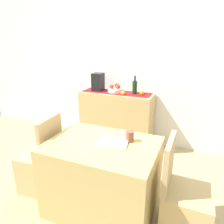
% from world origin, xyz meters
% --- Properties ---
extents(ground_plane, '(6.40, 6.40, 0.02)m').
position_xyz_m(ground_plane, '(0.00, 0.00, -0.01)').
color(ground_plane, tan).
rests_on(ground_plane, ground).
extents(room_wall_rear, '(6.40, 0.06, 2.70)m').
position_xyz_m(room_wall_rear, '(0.00, 1.18, 1.35)').
color(room_wall_rear, white).
rests_on(room_wall_rear, ground).
extents(sideboard_console, '(1.18, 0.42, 0.88)m').
position_xyz_m(sideboard_console, '(-0.19, 0.92, 0.44)').
color(sideboard_console, tan).
rests_on(sideboard_console, ground).
extents(table_runner, '(1.11, 0.32, 0.01)m').
position_xyz_m(table_runner, '(-0.19, 0.92, 0.88)').
color(table_runner, maroon).
rests_on(table_runner, sideboard_console).
extents(fruit_bowl, '(0.24, 0.24, 0.06)m').
position_xyz_m(fruit_bowl, '(-0.21, 0.92, 0.92)').
color(fruit_bowl, white).
rests_on(fruit_bowl, table_runner).
extents(apple_upper, '(0.07, 0.07, 0.07)m').
position_xyz_m(apple_upper, '(-0.25, 0.88, 0.98)').
color(apple_upper, '#AA311B').
rests_on(apple_upper, fruit_bowl).
extents(apple_front, '(0.07, 0.07, 0.07)m').
position_xyz_m(apple_front, '(-0.15, 0.90, 0.98)').
color(apple_front, '#AD3920').
rests_on(apple_front, fruit_bowl).
extents(apple_right, '(0.07, 0.07, 0.07)m').
position_xyz_m(apple_right, '(-0.21, 0.98, 0.98)').
color(apple_right, red).
rests_on(apple_right, fruit_bowl).
extents(wine_bottle, '(0.07, 0.07, 0.28)m').
position_xyz_m(wine_bottle, '(0.11, 0.92, 0.99)').
color(wine_bottle, black).
rests_on(wine_bottle, sideboard_console).
extents(coffee_maker, '(0.16, 0.18, 0.29)m').
position_xyz_m(coffee_maker, '(-0.51, 0.92, 1.02)').
color(coffee_maker, black).
rests_on(coffee_maker, sideboard_console).
extents(orange_loose_near_bowl, '(0.07, 0.07, 0.07)m').
position_xyz_m(orange_loose_near_bowl, '(0.24, 0.89, 0.92)').
color(orange_loose_near_bowl, orange).
rests_on(orange_loose_near_bowl, sideboard_console).
extents(orange_loose_end, '(0.07, 0.07, 0.07)m').
position_xyz_m(orange_loose_end, '(-0.03, 0.80, 0.91)').
color(orange_loose_end, orange).
rests_on(orange_loose_end, sideboard_console).
extents(dining_table, '(1.03, 0.75, 0.74)m').
position_xyz_m(dining_table, '(0.24, -0.50, 0.37)').
color(dining_table, tan).
rests_on(dining_table, ground).
extents(open_book, '(0.31, 0.25, 0.02)m').
position_xyz_m(open_book, '(0.33, -0.46, 0.75)').
color(open_book, white).
rests_on(open_book, dining_table).
extents(coffee_cup, '(0.08, 0.08, 0.10)m').
position_xyz_m(coffee_cup, '(0.46, -0.36, 0.79)').
color(coffee_cup, brown).
rests_on(coffee_cup, dining_table).
extents(chair_near_window, '(0.43, 0.43, 0.90)m').
position_xyz_m(chair_near_window, '(-0.54, -0.50, 0.27)').
color(chair_near_window, tan).
rests_on(chair_near_window, ground).
extents(chair_by_corner, '(0.40, 0.40, 0.90)m').
position_xyz_m(chair_by_corner, '(1.02, -0.50, 0.27)').
color(chair_by_corner, tan).
rests_on(chair_by_corner, ground).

